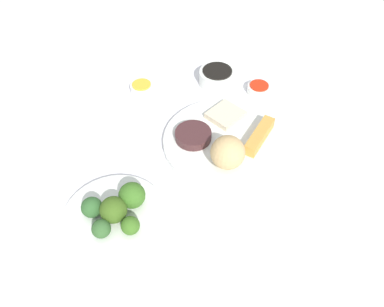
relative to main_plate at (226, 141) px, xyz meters
name	(u,v)px	position (x,y,z in m)	size (l,w,h in m)	color
tabletop	(205,152)	(0.04, 0.03, -0.02)	(2.20, 2.20, 0.02)	white
main_plate	(226,141)	(0.00, 0.00, 0.00)	(0.30, 0.30, 0.02)	white
rice_scoop	(228,152)	(-0.03, 0.07, 0.05)	(0.08, 0.08, 0.08)	tan
spring_roll	(259,136)	(-0.07, -0.03, 0.02)	(0.12, 0.03, 0.03)	gold
crab_rangoon_wonton	(225,115)	(0.03, -0.07, 0.02)	(0.07, 0.08, 0.01)	beige
stir_fry_heap	(193,135)	(0.07, 0.03, 0.02)	(0.09, 0.09, 0.02)	#462627
broccoli_plate	(115,218)	(0.14, 0.29, 0.00)	(0.21, 0.21, 0.01)	white
broccoli_floret_0	(113,210)	(0.13, 0.29, 0.03)	(0.05, 0.05, 0.05)	#3D5E1B
broccoli_floret_1	(101,229)	(0.14, 0.33, 0.02)	(0.04, 0.04, 0.04)	#345E2C
broccoli_floret_2	(130,225)	(0.09, 0.30, 0.02)	(0.04, 0.04, 0.04)	#3D6B20
broccoli_floret_3	(92,207)	(0.18, 0.30, 0.03)	(0.04, 0.04, 0.04)	#315F2C
broccoli_floret_4	(132,195)	(0.12, 0.25, 0.03)	(0.05, 0.05, 0.05)	#3C6E23
soy_sauce_bowl	(217,78)	(0.10, -0.21, 0.01)	(0.10, 0.10, 0.04)	white
soy_sauce_bowl_liquid	(217,71)	(0.10, -0.21, 0.04)	(0.08, 0.08, 0.00)	black
sauce_ramekin_sweet_and_sour	(259,89)	(-0.02, -0.22, 0.00)	(0.06, 0.06, 0.02)	white
sauce_ramekin_sweet_and_sour_liquid	(259,85)	(-0.02, -0.22, 0.02)	(0.05, 0.05, 0.00)	red
sauce_ramekin_hot_mustard	(142,88)	(0.28, -0.10, 0.00)	(0.06, 0.06, 0.02)	white
sauce_ramekin_hot_mustard_liquid	(141,85)	(0.28, -0.10, 0.02)	(0.05, 0.05, 0.00)	gold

